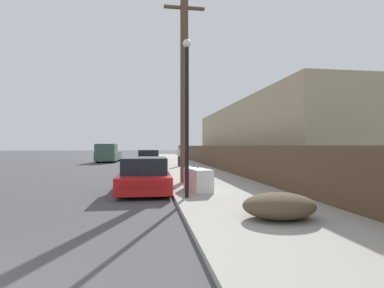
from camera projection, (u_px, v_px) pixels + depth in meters
sidewalk_curb at (181, 165)px, 26.53m from camera, size 4.20×63.00×0.12m
discarded_fridge at (198, 180)px, 10.67m from camera, size 0.86×1.66×0.81m
parked_sports_car_red at (145, 176)px, 11.33m from camera, size 1.90×4.44×1.30m
car_parked_mid at (148, 159)px, 24.22m from camera, size 1.99×4.64×1.39m
pickup_truck at (108, 153)px, 31.33m from camera, size 2.23×5.31×1.92m
utility_pole at (184, 83)px, 13.15m from camera, size 1.80×0.35×8.54m
street_lamp at (187, 106)px, 9.31m from camera, size 0.26×0.26×4.93m
brush_pile at (279, 206)px, 6.60m from camera, size 1.64×1.29×0.57m
wooden_fence at (219, 157)px, 20.56m from camera, size 0.08×36.93×1.62m
building_right_house at (266, 137)px, 23.37m from camera, size 6.00×22.35×4.82m
pedestrian at (180, 155)px, 23.30m from camera, size 0.34×0.34×1.66m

